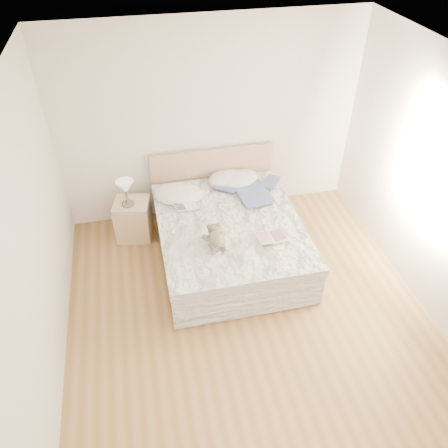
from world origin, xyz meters
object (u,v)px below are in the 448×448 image
Objects in this scene: teddy_bear at (216,244)px; photo_book at (185,206)px; nightstand at (134,219)px; table_lamp at (125,188)px; bed at (228,235)px; childrens_book at (271,237)px.

photo_book is at bearing 103.73° from teddy_bear.
nightstand is 1.57× the size of table_lamp.
bed is 0.67m from teddy_bear.
table_lamp is 1.45m from teddy_bear.
bed reaches higher than table_lamp.
photo_book reaches higher than nightstand.
teddy_bear is at bearing -84.78° from photo_book.
bed is at bearing -26.34° from table_lamp.
teddy_bear reaches higher than photo_book.
bed reaches higher than photo_book.
childrens_book is (0.39, -0.50, 0.32)m from bed.
childrens_book is at bearing -36.02° from nightstand.
childrens_book is at bearing -34.54° from table_lamp.
teddy_bear is at bearing -49.65° from table_lamp.
table_lamp is at bearing 146.91° from photo_book.
photo_book is at bearing -26.22° from nightstand.
bed is at bearing 61.14° from teddy_bear.
photo_book is 0.83× the size of childrens_book.
table_lamp is 1.02× the size of childrens_book.
bed is 6.03× the size of table_lamp.
nightstand is 1.95m from childrens_book.
childrens_book is at bearing -51.86° from bed.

